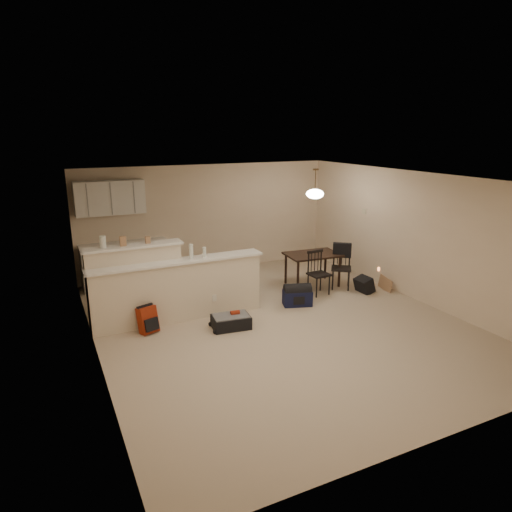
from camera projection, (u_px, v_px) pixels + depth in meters
room at (279, 254)px, 7.63m from camera, size 7.00×7.02×2.50m
breakfast_bar at (163, 288)px, 7.92m from camera, size 3.08×0.58×1.39m
upper_cabinets at (110, 198)px, 9.42m from camera, size 1.40×0.34×0.70m
kitchen_counter at (126, 265)px, 9.78m from camera, size 1.80×0.60×0.90m
thermostat at (364, 211)px, 10.15m from camera, size 0.02×0.12×0.12m
jar at (103, 242)px, 7.43m from camera, size 0.10×0.10×0.20m
cereal_box at (123, 241)px, 7.56m from camera, size 0.10×0.07×0.16m
small_box at (148, 240)px, 7.74m from camera, size 0.08×0.06×0.12m
bottle_a at (191, 251)px, 7.90m from camera, size 0.07×0.07×0.26m
bottle_b at (204, 252)px, 8.01m from camera, size 0.06×0.06×0.18m
dining_table at (313, 257)px, 9.74m from camera, size 1.19×0.84×0.71m
pendant_lamp at (315, 193)px, 9.37m from camera, size 0.36×0.36×0.62m
dining_chair_near at (319, 273)px, 9.25m from camera, size 0.41×0.39×0.90m
dining_chair_far at (341, 267)px, 9.59m from camera, size 0.56×0.55×0.93m
suitcase at (231, 322)px, 7.74m from camera, size 0.67×0.48×0.21m
red_backpack at (148, 320)px, 7.54m from camera, size 0.34×0.27×0.44m
navy_duffel at (297, 298)px, 8.73m from camera, size 0.60×0.45×0.29m
black_daypack at (364, 285)px, 9.42m from camera, size 0.26×0.36×0.31m
cardboard_sheet at (385, 284)px, 9.53m from camera, size 0.02×0.38×0.29m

